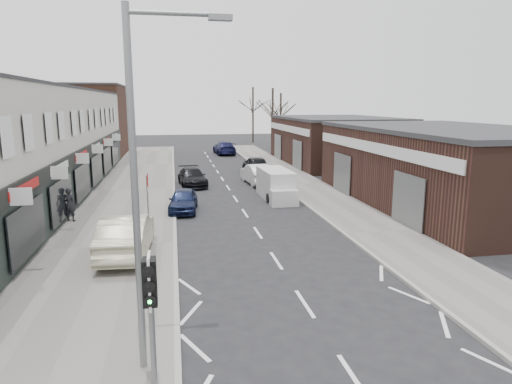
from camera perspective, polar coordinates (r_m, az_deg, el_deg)
name	(u,v)px	position (r m, az deg, el deg)	size (l,w,h in m)	color
ground	(326,335)	(12.96, 8.69, -17.30)	(160.00, 160.00, 0.00)	black
pavement_left	(133,190)	(33.43, -15.08, 0.25)	(5.50, 64.00, 0.12)	slate
pavement_right	(304,184)	(34.66, 5.97, 0.95)	(3.50, 64.00, 0.12)	slate
shop_terrace_left	(14,145)	(31.85, -28.00, 5.16)	(8.00, 41.00, 7.10)	beige
brick_block_far	(88,122)	(56.61, -20.30, 8.26)	(8.00, 10.00, 8.00)	#4C2D20
right_unit_near	(449,168)	(29.91, 23.00, 2.76)	(10.00, 18.00, 4.50)	#3C231B
right_unit_far	(335,141)	(47.80, 9.82, 6.28)	(10.00, 16.00, 4.50)	#3C231B
tree_far_a	(272,150)	(60.45, 2.06, 5.27)	(3.60, 3.60, 8.00)	#382D26
tree_far_b	(280,146)	(66.82, 3.06, 5.82)	(3.60, 3.60, 7.50)	#382D26
tree_far_c	(253,142)	(72.08, -0.38, 6.22)	(3.60, 3.60, 8.50)	#382D26
traffic_light	(150,293)	(9.51, -13.06, -12.25)	(0.28, 0.60, 3.10)	slate
street_lamp	(142,175)	(10.08, -14.01, 2.12)	(2.23, 0.22, 8.00)	slate
warning_sign	(148,184)	(23.12, -13.37, 1.00)	(0.12, 0.80, 2.70)	slate
white_van	(276,185)	(29.53, 2.54, 0.87)	(1.83, 4.89, 1.89)	silver
sedan_on_pavement	(126,235)	(19.03, -15.89, -5.14)	(1.76, 5.04, 1.66)	#BFBA99
pedestrian	(70,204)	(25.30, -22.26, -1.44)	(0.64, 0.42, 1.77)	black
parked_car_left_a	(183,200)	(26.42, -9.08, -1.02)	(1.53, 3.81, 1.30)	#121B3A
parked_car_left_b	(192,177)	(34.47, -7.97, 1.86)	(1.85, 4.55, 1.32)	black
parked_car_right_a	(257,174)	(34.97, 0.15, 2.28)	(1.63, 4.68, 1.54)	silver
parked_car_right_b	(256,165)	(40.35, -0.05, 3.45)	(1.80, 4.46, 1.52)	black
parked_car_right_c	(224,148)	(55.41, -3.98, 5.54)	(2.20, 5.42, 1.57)	#14153E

